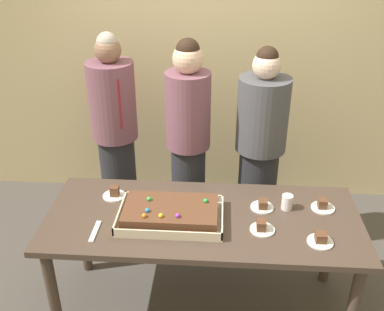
# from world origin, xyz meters

# --- Properties ---
(ground_plane) EXTENTS (12.00, 12.00, 0.00)m
(ground_plane) POSITION_xyz_m (0.00, 0.00, 0.00)
(ground_plane) COLOR #4C4742
(interior_back_panel) EXTENTS (8.00, 0.12, 3.00)m
(interior_back_panel) POSITION_xyz_m (0.00, 1.60, 1.50)
(interior_back_panel) COLOR #CCB784
(interior_back_panel) RESTS_ON ground_plane
(party_table) EXTENTS (1.97, 0.81, 0.77)m
(party_table) POSITION_xyz_m (0.00, 0.00, 0.68)
(party_table) COLOR #47382D
(party_table) RESTS_ON ground_plane
(sheet_cake) EXTENTS (0.64, 0.40, 0.12)m
(sheet_cake) POSITION_xyz_m (-0.20, -0.04, 0.82)
(sheet_cake) COLOR beige
(sheet_cake) RESTS_ON party_table
(plated_slice_near_left) EXTENTS (0.15, 0.15, 0.07)m
(plated_slice_near_left) POSITION_xyz_m (0.36, -0.11, 0.79)
(plated_slice_near_left) COLOR white
(plated_slice_near_left) RESTS_ON party_table
(plated_slice_near_right) EXTENTS (0.15, 0.15, 0.07)m
(plated_slice_near_right) POSITION_xyz_m (0.76, 0.14, 0.79)
(plated_slice_near_right) COLOR white
(plated_slice_near_right) RESTS_ON party_table
(plated_slice_far_left) EXTENTS (0.15, 0.15, 0.06)m
(plated_slice_far_left) POSITION_xyz_m (0.38, 0.12, 0.79)
(plated_slice_far_left) COLOR white
(plated_slice_far_left) RESTS_ON party_table
(plated_slice_far_right) EXTENTS (0.15, 0.15, 0.08)m
(plated_slice_far_right) POSITION_xyz_m (-0.60, 0.19, 0.79)
(plated_slice_far_right) COLOR white
(plated_slice_far_right) RESTS_ON party_table
(plated_slice_center_front) EXTENTS (0.15, 0.15, 0.06)m
(plated_slice_center_front) POSITION_xyz_m (0.68, -0.20, 0.79)
(plated_slice_center_front) COLOR white
(plated_slice_center_front) RESTS_ON party_table
(drink_cup_nearest) EXTENTS (0.07, 0.07, 0.10)m
(drink_cup_nearest) POSITION_xyz_m (0.53, 0.12, 0.82)
(drink_cup_nearest) COLOR white
(drink_cup_nearest) RESTS_ON party_table
(cake_server_utensil) EXTENTS (0.03, 0.20, 0.01)m
(cake_server_utensil) POSITION_xyz_m (-0.63, -0.20, 0.77)
(cake_server_utensil) COLOR silver
(cake_server_utensil) RESTS_ON party_table
(person_serving_front) EXTENTS (0.38, 0.38, 1.65)m
(person_serving_front) POSITION_xyz_m (0.40, 0.75, 0.85)
(person_serving_front) COLOR #28282D
(person_serving_front) RESTS_ON ground_plane
(person_green_shirt_behind) EXTENTS (0.37, 0.37, 1.68)m
(person_green_shirt_behind) POSITION_xyz_m (-0.77, 1.00, 0.86)
(person_green_shirt_behind) COLOR #28282D
(person_green_shirt_behind) RESTS_ON ground_plane
(person_striped_tie_right) EXTENTS (0.33, 0.33, 1.70)m
(person_striped_tie_right) POSITION_xyz_m (-0.15, 0.74, 0.89)
(person_striped_tie_right) COLOR #28282D
(person_striped_tie_right) RESTS_ON ground_plane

